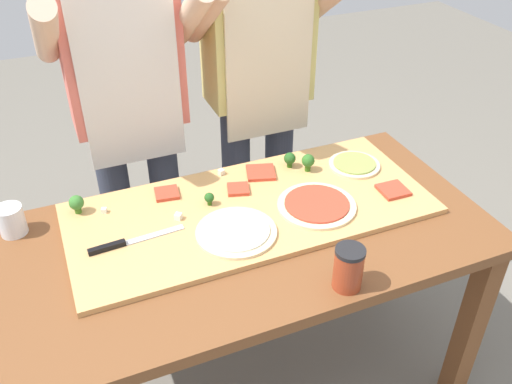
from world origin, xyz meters
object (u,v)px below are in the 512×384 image
broccoli_floret_center_right (308,161)px  cook_left (128,97)px  pizza_slice_center (167,193)px  pizza_slice_near_left (238,189)px  pizza_whole_white_garlic (236,232)px  cook_right (259,76)px  chefs_knife (123,243)px  pizza_whole_pesto_green (354,164)px  pizza_slice_near_right (261,173)px  flour_cup (12,222)px  prep_table (249,259)px  broccoli_floret_front_right (76,203)px  sauce_jar (348,268)px  broccoli_floret_front_mid (290,159)px  broccoli_floret_back_mid (209,198)px  cheese_crumble_c (178,216)px  pizza_whole_tomato_red (317,205)px  pizza_slice_far_left (393,190)px  cheese_crumble_a (104,210)px  cheese_crumble_b (221,172)px

broccoli_floret_center_right → cook_left: size_ratio=0.04×
pizza_slice_center → pizza_slice_near_left: bearing=-16.6°
pizza_whole_white_garlic → cook_right: size_ratio=0.15×
chefs_knife → pizza_whole_pesto_green: size_ratio=1.59×
pizza_slice_near_right → flour_cup: (-0.82, 0.01, 0.02)m
pizza_slice_near_right → cook_right: cook_right is taller
prep_table → broccoli_floret_front_right: broccoli_floret_front_right is taller
pizza_whole_white_garlic → sauce_jar: (0.21, -0.31, 0.04)m
broccoli_floret_front_mid → pizza_slice_center: bearing=-179.9°
pizza_slice_near_left → prep_table: bearing=-102.2°
prep_table → broccoli_floret_front_right: 0.57m
pizza_slice_center → broccoli_floret_back_mid: size_ratio=1.73×
cook_left → cheese_crumble_c: bearing=-86.8°
pizza_slice_center → broccoli_floret_front_mid: bearing=0.1°
prep_table → pizza_whole_pesto_green: size_ratio=8.22×
pizza_whole_pesto_green → cook_right: 0.52m
pizza_slice_near_left → cheese_crumble_c: size_ratio=3.54×
pizza_whole_tomato_red → pizza_slice_near_left: bearing=137.7°
pizza_slice_near_left → cook_right: bearing=59.2°
pizza_whole_tomato_red → pizza_slice_far_left: 0.28m
pizza_slice_near_left → pizza_whole_tomato_red: bearing=-42.3°
pizza_slice_center → broccoli_floret_back_mid: bearing=-43.3°
pizza_slice_near_right → cheese_crumble_a: (-0.55, -0.01, 0.00)m
pizza_slice_near_right → cheese_crumble_c: bearing=-157.7°
chefs_knife → cheese_crumble_b: cheese_crumble_b is taller
pizza_slice_center → cheese_crumble_b: cheese_crumble_b is taller
cheese_crumble_a → cook_right: (0.69, 0.38, 0.20)m
pizza_whole_pesto_green → flour_cup: 1.16m
broccoli_floret_front_right → cheese_crumble_b: bearing=4.1°
pizza_whole_pesto_green → flour_cup: bearing=175.2°
flour_cup → sauce_jar: size_ratio=0.72×
pizza_whole_tomato_red → cheese_crumble_a: size_ratio=16.05×
broccoli_floret_front_right → sauce_jar: (0.63, -0.60, 0.01)m
broccoli_floret_back_mid → cook_left: 0.52m
pizza_whole_white_garlic → broccoli_floret_center_right: size_ratio=3.82×
broccoli_floret_center_right → sauce_jar: (-0.15, -0.54, 0.01)m
pizza_whole_tomato_red → cheese_crumble_b: bearing=126.2°
prep_table → pizza_whole_tomato_red: pizza_whole_tomato_red is taller
cheese_crumble_c → cook_right: bearing=45.9°
chefs_knife → pizza_slice_near_left: chefs_knife is taller
pizza_slice_far_left → pizza_slice_center: size_ratio=1.18×
cheese_crumble_b → flour_cup: flour_cup is taller
cheese_crumble_a → pizza_whole_white_garlic: bearing=-36.7°
pizza_whole_white_garlic → pizza_slice_center: 0.31m
pizza_whole_pesto_green → broccoli_floret_back_mid: (-0.56, -0.02, 0.02)m
pizza_whole_tomato_red → cheese_crumble_c: (-0.43, 0.11, 0.00)m
broccoli_floret_back_mid → cheese_crumble_a: broccoli_floret_back_mid is taller
pizza_slice_center → broccoli_floret_front_mid: 0.45m
pizza_whole_pesto_green → cheese_crumble_b: (-0.46, 0.13, 0.00)m
pizza_whole_tomato_red → cook_right: size_ratio=0.15×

